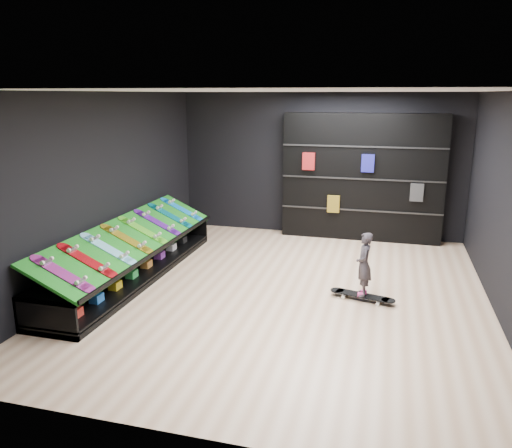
% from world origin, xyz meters
% --- Properties ---
extents(floor, '(6.00, 7.00, 0.01)m').
position_xyz_m(floor, '(0.00, 0.00, 0.00)').
color(floor, beige).
rests_on(floor, ground).
extents(ceiling, '(6.00, 7.00, 0.01)m').
position_xyz_m(ceiling, '(0.00, 0.00, 3.00)').
color(ceiling, white).
rests_on(ceiling, ground).
extents(wall_back, '(6.00, 0.02, 3.00)m').
position_xyz_m(wall_back, '(0.00, 3.50, 1.50)').
color(wall_back, black).
rests_on(wall_back, ground).
extents(wall_front, '(6.00, 0.02, 3.00)m').
position_xyz_m(wall_front, '(0.00, -3.50, 1.50)').
color(wall_front, black).
rests_on(wall_front, ground).
extents(wall_left, '(0.02, 7.00, 3.00)m').
position_xyz_m(wall_left, '(-3.00, 0.00, 1.50)').
color(wall_left, black).
rests_on(wall_left, ground).
extents(wall_right, '(0.02, 7.00, 3.00)m').
position_xyz_m(wall_right, '(3.00, 0.00, 1.50)').
color(wall_right, black).
rests_on(wall_right, ground).
extents(display_rack, '(0.90, 4.50, 0.50)m').
position_xyz_m(display_rack, '(-2.55, 0.00, 0.25)').
color(display_rack, black).
rests_on(display_rack, ground).
extents(turf_ramp, '(0.92, 4.50, 0.46)m').
position_xyz_m(turf_ramp, '(-2.50, 0.00, 0.71)').
color(turf_ramp, '#0F6411').
rests_on(turf_ramp, display_rack).
extents(back_shelving, '(3.24, 0.38, 2.59)m').
position_xyz_m(back_shelving, '(0.92, 3.32, 1.30)').
color(back_shelving, black).
rests_on(back_shelving, ground).
extents(floor_skateboard, '(1.00, 0.45, 0.09)m').
position_xyz_m(floor_skateboard, '(1.18, -0.01, 0.05)').
color(floor_skateboard, black).
rests_on(floor_skateboard, ground).
extents(child, '(0.17, 0.23, 0.57)m').
position_xyz_m(child, '(1.18, -0.01, 0.37)').
color(child, black).
rests_on(child, floor_skateboard).
extents(display_board_0, '(0.93, 0.22, 0.50)m').
position_xyz_m(display_board_0, '(-2.49, -1.90, 0.74)').
color(display_board_0, '#2626BF').
rests_on(display_board_0, turf_ramp).
extents(display_board_1, '(0.93, 0.22, 0.50)m').
position_xyz_m(display_board_1, '(-2.49, -1.36, 0.74)').
color(display_board_1, red).
rests_on(display_board_1, turf_ramp).
extents(display_board_2, '(0.93, 0.22, 0.50)m').
position_xyz_m(display_board_2, '(-2.49, -0.81, 0.74)').
color(display_board_2, '#0CB2E5').
rests_on(display_board_2, turf_ramp).
extents(display_board_3, '(0.93, 0.22, 0.50)m').
position_xyz_m(display_board_3, '(-2.49, -0.27, 0.74)').
color(display_board_3, yellow).
rests_on(display_board_3, turf_ramp).
extents(display_board_4, '(0.93, 0.22, 0.50)m').
position_xyz_m(display_board_4, '(-2.49, 0.27, 0.74)').
color(display_board_4, green).
rests_on(display_board_4, turf_ramp).
extents(display_board_5, '(0.93, 0.22, 0.50)m').
position_xyz_m(display_board_5, '(-2.49, 0.81, 0.74)').
color(display_board_5, purple).
rests_on(display_board_5, turf_ramp).
extents(display_board_6, '(0.93, 0.22, 0.50)m').
position_xyz_m(display_board_6, '(-2.49, 1.36, 0.74)').
color(display_board_6, '#0C8C99').
rests_on(display_board_6, turf_ramp).
extents(display_board_7, '(0.93, 0.22, 0.50)m').
position_xyz_m(display_board_7, '(-2.49, 1.90, 0.74)').
color(display_board_7, blue).
rests_on(display_board_7, turf_ramp).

